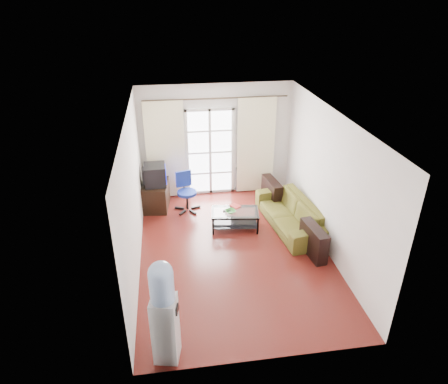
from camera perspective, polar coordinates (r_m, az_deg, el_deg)
The scene contains 20 objects.
floor at distance 7.92m, azimuth 1.37°, elevation -8.34°, with size 5.20×5.20×0.00m, color maroon.
ceiling at distance 6.71m, azimuth 1.63°, elevation 10.74°, with size 5.20×5.20×0.00m, color white.
wall_back at distance 9.58m, azimuth -1.17°, elevation 7.38°, with size 3.60×0.02×2.70m, color white.
wall_front at distance 5.09m, azimuth 6.58°, elevation -12.81°, with size 3.60×0.02×2.70m, color white.
wall_left at distance 7.16m, azimuth -12.86°, elevation -0.56°, with size 0.02×5.20×2.70m, color white.
wall_right at distance 7.70m, azimuth 14.80°, elevation 1.28°, with size 0.02×5.20×2.70m, color white.
french_door at distance 9.61m, azimuth -2.00°, elevation 5.68°, with size 1.16×0.06×2.15m.
curtain_rod at distance 9.18m, azimuth -1.15°, elevation 13.22°, with size 0.04×0.04×3.30m, color #4C3F2D.
curtain_left at distance 9.45m, azimuth -8.33°, elevation 5.84°, with size 0.90×0.07×2.35m, color #FFFBCD.
curtain_right at distance 9.68m, azimuth 4.56°, elevation 6.56°, with size 0.90×0.07×2.35m, color #FFFBCD.
radiator at distance 10.01m, azimuth 3.51°, elevation 1.90°, with size 0.64×0.12×0.64m, color gray.
sofa at distance 8.63m, azimuth 9.45°, elevation -3.07°, with size 1.09×2.19×0.61m, color brown.
coffee_table at distance 8.47m, azimuth 1.57°, elevation -3.63°, with size 1.05×0.69×0.40m.
bowl at distance 8.35m, azimuth 0.90°, elevation -2.79°, with size 0.26×0.26×0.05m, color #338C4C.
book at distance 8.54m, azimuth 1.19°, elevation -2.19°, with size 0.27×0.28×0.02m, color maroon.
remote at distance 8.40m, azimuth 0.37°, elevation -2.72°, with size 0.17×0.05×0.02m, color black.
tv_stand at distance 9.38m, azimuth -9.69°, elevation -0.49°, with size 0.55×0.83×0.61m, color black.
crt_tv at distance 9.11m, azimuth -9.95°, elevation 2.42°, with size 0.53×0.52×0.47m.
task_chair at distance 9.20m, azimuth -5.34°, elevation -1.03°, with size 0.76×0.76×0.91m.
water_cooler at distance 5.49m, azimuth -8.58°, elevation -16.41°, with size 0.39×0.39×1.62m.
Camera 1 is at (-1.13, -6.34, 4.61)m, focal length 32.00 mm.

